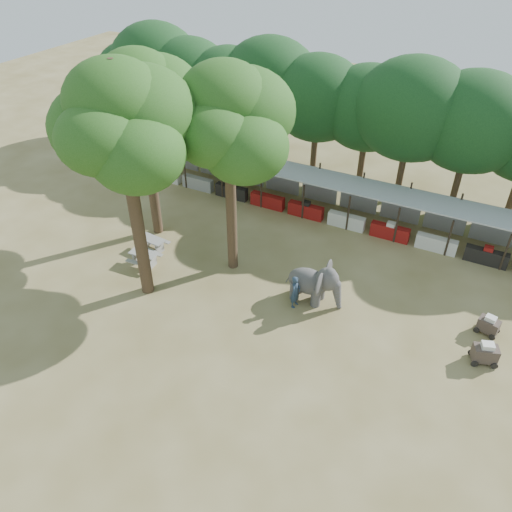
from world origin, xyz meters
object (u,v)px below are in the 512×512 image
at_px(yard_tree_center, 122,124).
at_px(cart_front, 485,353).
at_px(picnic_table_far, 152,243).
at_px(cart_back, 489,325).
at_px(yard_tree_back, 228,120).
at_px(handler, 296,292).
at_px(elephant, 315,283).
at_px(picnic_table_near, 144,257).
at_px(yard_tree_left, 141,102).

height_order(yard_tree_center, cart_front, yard_tree_center).
distance_m(picnic_table_far, cart_back, 18.72).
relative_size(yard_tree_back, handler, 6.15).
height_order(elephant, handler, elephant).
relative_size(yard_tree_center, elephant, 4.02).
xyz_separation_m(elephant, picnic_table_far, (-10.24, -0.17, -0.63)).
distance_m(yard_tree_center, picnic_table_near, 8.94).
relative_size(picnic_table_near, picnic_table_far, 0.98).
xyz_separation_m(yard_tree_back, handler, (4.67, -1.70, -7.62)).
distance_m(elephant, picnic_table_far, 10.26).
xyz_separation_m(yard_tree_center, handler, (7.67, 2.30, -8.28)).
relative_size(elephant, picnic_table_near, 1.77).
height_order(yard_tree_back, cart_front, yard_tree_back).
bearing_deg(elephant, handler, -128.93).
xyz_separation_m(picnic_table_near, cart_front, (18.27, 1.09, 0.04)).
relative_size(yard_tree_left, picnic_table_near, 6.49).
relative_size(yard_tree_left, elephant, 3.68).
height_order(yard_tree_left, yard_tree_center, yard_tree_center).
bearing_deg(elephant, yard_tree_left, 170.41).
relative_size(yard_tree_center, cart_back, 10.15).
bearing_deg(yard_tree_center, elephant, 20.68).
bearing_deg(yard_tree_center, yard_tree_left, 120.96).
bearing_deg(yard_tree_left, yard_tree_center, -59.04).
xyz_separation_m(picnic_table_far, cart_front, (18.72, -0.28, 0.04)).
height_order(yard_tree_back, picnic_table_far, yard_tree_back).
height_order(picnic_table_far, cart_back, cart_back).
distance_m(yard_tree_center, cart_back, 19.47).
bearing_deg(cart_front, cart_back, 73.32).
distance_m(yard_tree_back, picnic_table_near, 9.47).
bearing_deg(cart_back, picnic_table_far, -160.76).
bearing_deg(yard_tree_left, picnic_table_far, -61.24).
xyz_separation_m(yard_tree_center, yard_tree_back, (3.00, 4.00, -0.67)).
bearing_deg(yard_tree_center, yard_tree_back, 53.14).
bearing_deg(yard_tree_back, picnic_table_near, -151.79).
bearing_deg(elephant, picnic_table_far, -179.37).
xyz_separation_m(handler, picnic_table_far, (-9.56, 0.68, -0.40)).
relative_size(elephant, cart_front, 2.20).
relative_size(picnic_table_near, cart_front, 1.24).
relative_size(elephant, cart_back, 2.53).
relative_size(yard_tree_center, picnic_table_far, 6.92).
bearing_deg(elephant, yard_tree_back, 170.65).
height_order(elephant, cart_back, elephant).
bearing_deg(yard_tree_left, cart_back, -0.67).
relative_size(picnic_table_near, cart_back, 1.43).
bearing_deg(yard_tree_back, cart_front, -5.37).
distance_m(picnic_table_near, cart_back, 18.46).
xyz_separation_m(yard_tree_back, cart_back, (13.75, 0.77, -8.03)).
distance_m(yard_tree_left, handler, 13.19).
distance_m(yard_tree_center, handler, 11.52).
bearing_deg(handler, picnic_table_near, 99.49).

